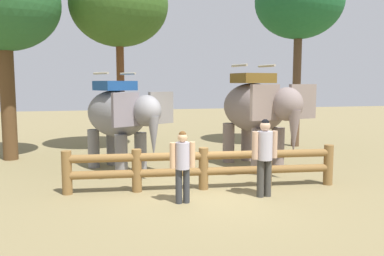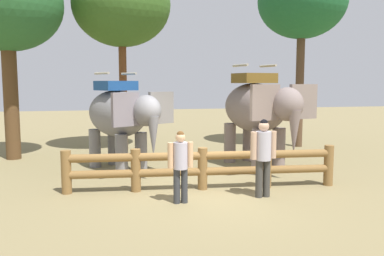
{
  "view_description": "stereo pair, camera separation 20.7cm",
  "coord_description": "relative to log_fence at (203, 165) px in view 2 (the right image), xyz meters",
  "views": [
    {
      "loc": [
        -2.48,
        -9.23,
        2.66
      ],
      "look_at": [
        0.0,
        1.52,
        1.4
      ],
      "focal_mm": 37.48,
      "sensor_mm": 36.0,
      "label": 1
    },
    {
      "loc": [
        -2.28,
        -9.28,
        2.66
      ],
      "look_at": [
        0.0,
        1.52,
        1.4
      ],
      "focal_mm": 37.48,
      "sensor_mm": 36.0,
      "label": 2
    }
  ],
  "objects": [
    {
      "name": "tourist_woman_in_black",
      "position": [
        1.21,
        -0.95,
        0.45
      ],
      "size": [
        0.64,
        0.39,
        1.82
      ],
      "color": "#3A3834",
      "rests_on": "ground"
    },
    {
      "name": "elephant_center",
      "position": [
        2.26,
        2.13,
        1.2
      ],
      "size": [
        2.28,
        3.83,
        3.22
      ],
      "color": "gray",
      "rests_on": "ground"
    },
    {
      "name": "ground_plane",
      "position": [
        0.0,
        -0.24,
        -0.6
      ],
      "size": [
        60.0,
        60.0,
        0.0
      ],
      "primitive_type": "plane",
      "color": "olive"
    },
    {
      "name": "tree_far_right",
      "position": [
        -5.53,
        5.25,
        4.61
      ],
      "size": [
        3.72,
        3.72,
        6.87
      ],
      "color": "#52381F",
      "rests_on": "ground"
    },
    {
      "name": "tree_far_left",
      "position": [
        5.47,
        5.75,
        5.27
      ],
      "size": [
        3.55,
        3.55,
        7.43
      ],
      "color": "brown",
      "rests_on": "ground"
    },
    {
      "name": "tourist_man_in_blue",
      "position": [
        -0.74,
        -1.02,
        0.33
      ],
      "size": [
        0.57,
        0.32,
        1.61
      ],
      "color": "#303236",
      "rests_on": "ground"
    },
    {
      "name": "elephant_near_left",
      "position": [
        -1.91,
        2.53,
        1.06
      ],
      "size": [
        2.78,
        3.45,
        2.96
      ],
      "color": "slate",
      "rests_on": "ground"
    },
    {
      "name": "tree_back_center",
      "position": [
        -1.67,
        6.34,
        4.96
      ],
      "size": [
        3.73,
        3.73,
        7.18
      ],
      "color": "brown",
      "rests_on": "ground"
    },
    {
      "name": "log_fence",
      "position": [
        0.0,
        0.0,
        0.0
      ],
      "size": [
        6.81,
        0.82,
        1.05
      ],
      "color": "brown",
      "rests_on": "ground"
    }
  ]
}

